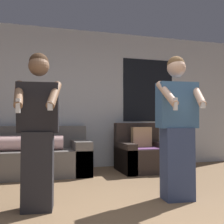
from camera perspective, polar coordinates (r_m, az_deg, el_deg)
wall_back at (r=5.22m, az=-5.08°, el=2.98°), size 6.68×0.07×2.70m
couch at (r=4.65m, az=-17.70°, el=-9.35°), size 2.00×0.93×0.81m
armchair at (r=4.86m, az=6.50°, el=-9.09°), size 0.85×0.83×0.87m
person_left at (r=2.73m, az=-15.76°, el=-3.81°), size 0.46×0.51×1.58m
person_right at (r=3.09m, az=13.98°, el=-3.13°), size 0.50×0.48×1.64m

